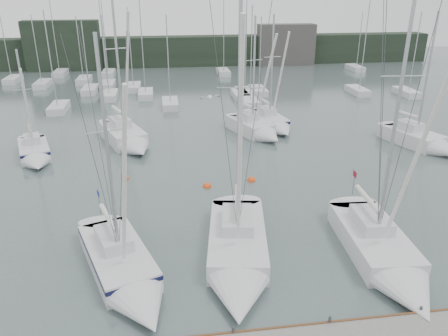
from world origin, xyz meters
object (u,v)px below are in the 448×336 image
object	(u,v)px
sailboat_mid_c	(258,130)
buoy_b	(251,181)
sailboat_mid_e	(426,142)
buoy_a	(207,187)
sailboat_near_right	(388,262)
buoy_c	(125,179)
sailboat_mid_d	(273,124)
sailboat_mid_a	(35,155)
sailboat_near_left	(127,275)
sailboat_near_center	(238,262)
sailboat_mid_b	(129,140)

from	to	relation	value
sailboat_mid_c	buoy_b	bearing A→B (deg)	-126.45
sailboat_mid_e	buoy_a	world-z (taller)	sailboat_mid_e
sailboat_near_right	buoy_c	xyz separation A→B (m)	(-13.61, 13.29, -0.55)
sailboat_near_right	sailboat_mid_d	xyz separation A→B (m)	(0.13, 23.52, 0.01)
sailboat_mid_a	sailboat_mid_c	size ratio (longest dim) A/B	0.82
sailboat_mid_a	sailboat_mid_c	world-z (taller)	sailboat_mid_c
sailboat_near_right	buoy_b	bearing A→B (deg)	115.02
sailboat_mid_c	sailboat_mid_e	xyz separation A→B (m)	(13.69, -5.40, -0.01)
sailboat_near_left	sailboat_near_center	bearing A→B (deg)	-16.33
sailboat_mid_e	buoy_b	xyz separation A→B (m)	(-16.33, -4.49, -0.59)
sailboat_near_left	sailboat_mid_c	world-z (taller)	sailboat_near_left
sailboat_mid_c	buoy_b	world-z (taller)	sailboat_mid_c
sailboat_mid_d	buoy_c	distance (m)	17.14
buoy_b	sailboat_mid_a	bearing A→B (deg)	158.85
buoy_a	buoy_c	bearing A→B (deg)	159.48
buoy_b	sailboat_mid_b	bearing A→B (deg)	136.72
sailboat_mid_a	sailboat_mid_d	size ratio (longest dim) A/B	0.82
sailboat_near_center	sailboat_mid_c	distance (m)	21.26
sailboat_mid_e	sailboat_near_right	bearing A→B (deg)	-144.97
sailboat_near_right	sailboat_mid_e	bearing A→B (deg)	57.74
sailboat_near_left	buoy_c	bearing A→B (deg)	74.64
sailboat_near_right	sailboat_mid_d	size ratio (longest dim) A/B	1.38
sailboat_near_right	buoy_a	bearing A→B (deg)	129.01
sailboat_mid_e	sailboat_near_left	bearing A→B (deg)	-166.64
buoy_a	sailboat_mid_a	bearing A→B (deg)	152.25
buoy_b	buoy_c	size ratio (longest dim) A/B	1.23
sailboat_near_left	sailboat_mid_e	size ratio (longest dim) A/B	1.02
sailboat_mid_b	buoy_b	world-z (taller)	sailboat_mid_b
sailboat_mid_d	sailboat_mid_e	xyz separation A→B (m)	(11.70, -7.35, 0.02)
sailboat_mid_a	sailboat_mid_d	distance (m)	21.86
sailboat_mid_b	sailboat_mid_c	size ratio (longest dim) A/B	1.20
sailboat_mid_d	buoy_a	bearing A→B (deg)	-132.53
buoy_c	sailboat_near_right	bearing A→B (deg)	-44.31
sailboat_mid_a	buoy_b	bearing A→B (deg)	-38.55
sailboat_near_right	buoy_b	distance (m)	12.53
sailboat_mid_c	buoy_a	world-z (taller)	sailboat_mid_c
sailboat_mid_a	buoy_c	world-z (taller)	sailboat_mid_a
sailboat_near_right	sailboat_mid_c	xyz separation A→B (m)	(-1.86, 21.57, 0.04)
sailboat_mid_e	sailboat_mid_c	bearing A→B (deg)	139.71
sailboat_mid_a	sailboat_mid_d	world-z (taller)	sailboat_mid_d
sailboat_near_right	sailboat_mid_b	bearing A→B (deg)	127.91
sailboat_near_right	sailboat_mid_a	bearing A→B (deg)	143.26
sailboat_near_center	sailboat_mid_c	size ratio (longest dim) A/B	1.30
sailboat_mid_c	sailboat_mid_b	bearing A→B (deg)	164.32
sailboat_near_right	sailboat_mid_a	size ratio (longest dim) A/B	1.68
sailboat_near_center	sailboat_mid_e	distance (m)	24.45
sailboat_near_left	buoy_b	world-z (taller)	sailboat_near_left
sailboat_mid_c	sailboat_mid_e	size ratio (longest dim) A/B	0.95
sailboat_mid_d	sailboat_mid_c	bearing A→B (deg)	-145.41
sailboat_near_left	sailboat_mid_b	distance (m)	19.64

